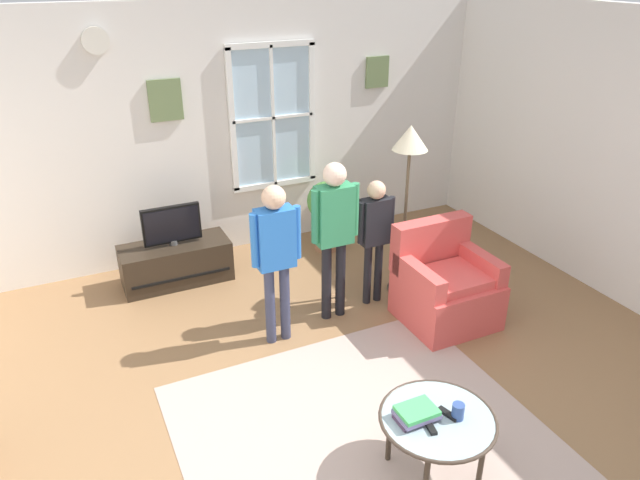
% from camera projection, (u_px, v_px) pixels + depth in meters
% --- Properties ---
extents(ground_plane, '(6.58, 6.55, 0.02)m').
position_uv_depth(ground_plane, '(353.00, 415.00, 4.23)').
color(ground_plane, olive).
extents(back_wall, '(5.98, 0.17, 2.61)m').
position_uv_depth(back_wall, '(220.00, 132.00, 6.13)').
color(back_wall, silver).
rests_on(back_wall, ground_plane).
extents(area_rug, '(2.41, 2.19, 0.01)m').
position_uv_depth(area_rug, '(362.00, 434.00, 4.05)').
color(area_rug, tan).
rests_on(area_rug, ground_plane).
extents(tv_stand, '(1.06, 0.46, 0.41)m').
position_uv_depth(tv_stand, '(176.00, 263.00, 5.88)').
color(tv_stand, '#2D2319').
rests_on(tv_stand, ground_plane).
extents(television, '(0.56, 0.08, 0.40)m').
position_uv_depth(television, '(172.00, 225.00, 5.69)').
color(television, '#4C4C4C').
rests_on(television, tv_stand).
extents(armchair, '(0.76, 0.74, 0.87)m').
position_uv_depth(armchair, '(445.00, 286.00, 5.22)').
color(armchair, '#D14C47').
rests_on(armchair, ground_plane).
extents(coffee_table, '(0.72, 0.72, 0.45)m').
position_uv_depth(coffee_table, '(437.00, 421.00, 3.58)').
color(coffee_table, '#99B2B7').
rests_on(coffee_table, ground_plane).
extents(book_stack, '(0.26, 0.18, 0.08)m').
position_uv_depth(book_stack, '(417.00, 413.00, 3.55)').
color(book_stack, '#4B354E').
rests_on(book_stack, coffee_table).
extents(cup, '(0.08, 0.08, 0.10)m').
position_uv_depth(cup, '(458.00, 411.00, 3.55)').
color(cup, '#334C8C').
rests_on(cup, coffee_table).
extents(remote_near_books, '(0.08, 0.15, 0.02)m').
position_uv_depth(remote_near_books, '(448.00, 414.00, 3.58)').
color(remote_near_books, black).
rests_on(remote_near_books, coffee_table).
extents(remote_near_cup, '(0.07, 0.15, 0.02)m').
position_uv_depth(remote_near_cup, '(430.00, 426.00, 3.49)').
color(remote_near_cup, black).
rests_on(remote_near_cup, coffee_table).
extents(person_green_shirt, '(0.44, 0.20, 1.46)m').
position_uv_depth(person_green_shirt, '(334.00, 224.00, 5.00)').
color(person_green_shirt, black).
rests_on(person_green_shirt, ground_plane).
extents(person_blue_shirt, '(0.42, 0.19, 1.40)m').
position_uv_depth(person_blue_shirt, '(276.00, 247.00, 4.68)').
color(person_blue_shirt, '#333851').
rests_on(person_blue_shirt, ground_plane).
extents(person_black_shirt, '(0.36, 0.17, 1.21)m').
position_uv_depth(person_black_shirt, '(375.00, 228.00, 5.29)').
color(person_black_shirt, black).
rests_on(person_black_shirt, ground_plane).
extents(potted_plant_by_window, '(0.43, 0.43, 0.79)m').
position_uv_depth(potted_plant_by_window, '(327.00, 207.00, 6.41)').
color(potted_plant_by_window, '#9E6B4C').
rests_on(potted_plant_by_window, ground_plane).
extents(floor_lamp, '(0.32, 0.32, 1.65)m').
position_uv_depth(floor_lamp, '(409.00, 155.00, 5.22)').
color(floor_lamp, black).
rests_on(floor_lamp, ground_plane).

